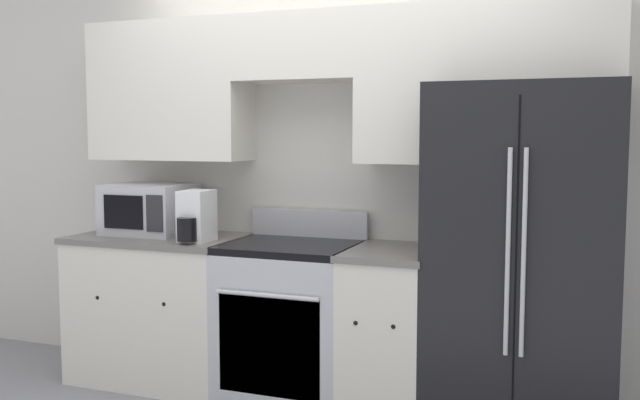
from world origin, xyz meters
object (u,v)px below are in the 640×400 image
Objects in this scene: oven_range at (291,320)px; microwave at (149,209)px; bottle at (424,228)px; refrigerator at (522,259)px.

microwave is at bearing 177.24° from oven_range.
bottle is (1.66, 0.19, -0.06)m from microwave.
microwave is at bearing 179.77° from refrigerator.
bottle is (0.70, 0.24, 0.53)m from oven_range.
refrigerator is 2.22m from microwave.
bottle is at bearing 18.56° from oven_range.
oven_range is 0.60× the size of refrigerator.
microwave reaches higher than bottle.
refrigerator reaches higher than microwave.
refrigerator reaches higher than oven_range.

